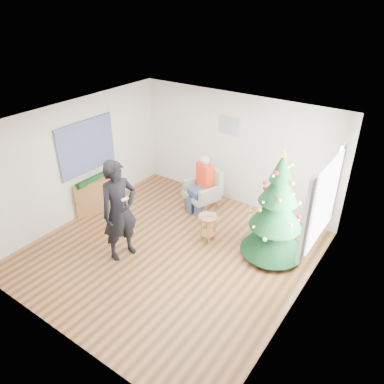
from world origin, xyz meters
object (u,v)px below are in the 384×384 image
Objects in this scene: christmas_tree at (276,211)px; console at (96,196)px; stool at (208,228)px; armchair at (204,194)px; standing_man at (119,211)px.

christmas_tree is 2.20× the size of console.
stool is at bearing 34.74° from console.
stool is 1.28m from armchair.
armchair is at bearing 127.31° from stool.
standing_man is 1.92m from console.
stool is 1.84m from standing_man.
stool is at bearing -166.01° from christmas_tree.
standing_man is (-2.36, -1.63, -0.00)m from christmas_tree.
stool is (-1.27, -0.32, -0.69)m from christmas_tree.
armchair is (-0.77, 1.01, 0.07)m from stool.
standing_man is (-1.10, -1.31, 0.69)m from stool.
armchair is 2.47m from console.
standing_man reaches higher than console.
console is at bearing 77.28° from standing_man.
christmas_tree reaches higher than standing_man.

